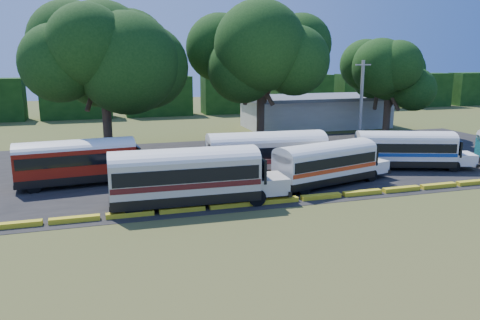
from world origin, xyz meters
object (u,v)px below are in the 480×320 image
object	(u,v)px
bus_white_red	(328,161)
bus_cream_west	(189,174)
tree_west	(103,50)
bus_red	(79,159)

from	to	relation	value
bus_white_red	bus_cream_west	bearing A→B (deg)	174.74
bus_white_red	tree_west	distance (m)	21.87
bus_red	tree_west	xyz separation A→B (m)	(2.15, 9.15, 7.63)
bus_cream_west	tree_west	bearing A→B (deg)	106.37
bus_cream_west	tree_west	distance (m)	18.33
bus_red	bus_white_red	distance (m)	17.54
bus_cream_west	bus_white_red	distance (m)	10.42
bus_red	tree_west	world-z (taller)	tree_west
bus_red	bus_white_red	size ratio (longest dim) A/B	1.04
bus_cream_west	tree_west	xyz separation A→B (m)	(-4.35, 16.16, 7.47)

